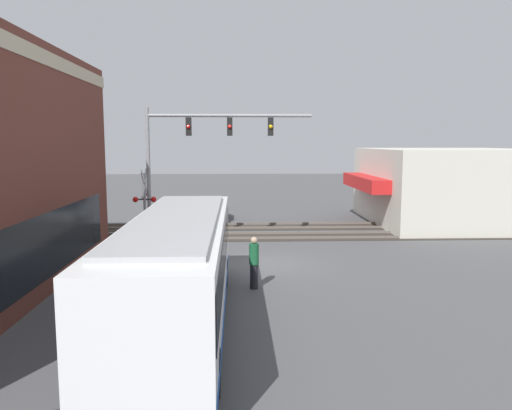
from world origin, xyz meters
name	(u,v)px	position (x,y,z in m)	size (l,w,h in m)	color
ground_plane	(265,264)	(0.00, 0.00, 0.00)	(120.00, 120.00, 0.00)	#4C4C4F
shop_building	(446,186)	(10.46, -12.18, 2.36)	(10.73, 10.66, 4.71)	beige
city_bus	(179,265)	(-6.96, 2.80, 1.73)	(11.82, 2.59, 3.12)	white
traffic_signal_gantry	(199,142)	(4.57, 3.05, 5.12)	(0.42, 8.29, 6.84)	gray
crossing_signal	(145,199)	(4.17, 5.76, 2.30)	(1.41, 1.18, 3.81)	gray
rail_track_near	(258,236)	(6.00, 0.00, 0.03)	(2.60, 60.00, 0.15)	#332D28
rail_track_far	(256,227)	(9.20, 0.00, 0.03)	(2.60, 60.00, 0.15)	#332D28
parked_car_silver	(212,210)	(11.91, 2.80, 0.67)	(4.30, 1.82, 1.45)	#B7B7BC
pedestrian_near_bus	(254,262)	(-3.58, 0.58, 0.95)	(0.34, 0.34, 1.85)	black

